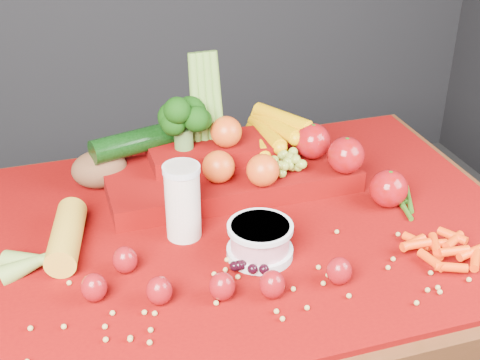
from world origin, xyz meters
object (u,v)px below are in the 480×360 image
object	(u,v)px
table	(243,268)
milk_glass	(183,199)
produce_mound	(239,159)
yogurt_bowl	(260,239)

from	to	relation	value
table	milk_glass	xyz separation A→B (m)	(-0.12, -0.00, 0.19)
produce_mound	yogurt_bowl	bearing A→B (deg)	-99.27
produce_mound	table	bearing A→B (deg)	-104.56
milk_glass	produce_mound	world-z (taller)	produce_mound
table	milk_glass	bearing A→B (deg)	-178.97
yogurt_bowl	produce_mound	size ratio (longest dim) A/B	0.20
table	yogurt_bowl	size ratio (longest dim) A/B	9.16
milk_glass	yogurt_bowl	size ratio (longest dim) A/B	1.24
table	produce_mound	xyz separation A→B (m)	(0.04, 0.16, 0.16)
table	produce_mound	bearing A→B (deg)	75.44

